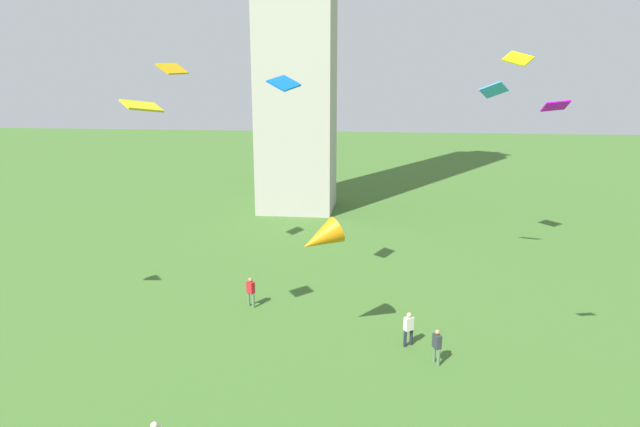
# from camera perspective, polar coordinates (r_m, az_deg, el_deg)

# --- Properties ---
(person_0) EXTENTS (0.41, 0.49, 1.62)m
(person_0) POSITION_cam_1_polar(r_m,az_deg,el_deg) (25.27, 11.93, -13.06)
(person_0) COLOR #51754C
(person_0) RESTS_ON ground_plane
(person_1) EXTENTS (0.50, 0.46, 1.66)m
(person_1) POSITION_cam_1_polar(r_m,az_deg,el_deg) (26.57, 9.10, -11.46)
(person_1) COLOR #1E2333
(person_1) RESTS_ON ground_plane
(person_4) EXTENTS (0.50, 0.46, 1.68)m
(person_4) POSITION_cam_1_polar(r_m,az_deg,el_deg) (30.61, -7.14, -7.85)
(person_4) COLOR #51754C
(person_4) RESTS_ON ground_plane
(kite_flying_0) EXTENTS (2.44, 2.17, 1.81)m
(kite_flying_0) POSITION_cam_1_polar(r_m,az_deg,el_deg) (24.66, 0.07, -2.55)
(kite_flying_0) COLOR orange
(kite_flying_1) EXTENTS (1.70, 1.35, 1.05)m
(kite_flying_1) POSITION_cam_1_polar(r_m,az_deg,el_deg) (34.62, 17.45, 12.03)
(kite_flying_1) COLOR #328CE5
(kite_flying_3) EXTENTS (1.70, 1.77, 0.55)m
(kite_flying_3) POSITION_cam_1_polar(r_m,az_deg,el_deg) (23.58, -17.86, 10.50)
(kite_flying_3) COLOR gold
(kite_flying_4) EXTENTS (1.97, 1.73, 1.04)m
(kite_flying_4) POSITION_cam_1_polar(r_m,az_deg,el_deg) (38.43, 19.70, 14.77)
(kite_flying_4) COLOR #C7C40A
(kite_flying_5) EXTENTS (1.65, 1.86, 0.84)m
(kite_flying_5) POSITION_cam_1_polar(r_m,az_deg,el_deg) (29.24, -3.72, 13.23)
(kite_flying_5) COLOR blue
(kite_flying_6) EXTENTS (0.90, 0.66, 0.43)m
(kite_flying_6) POSITION_cam_1_polar(r_m,az_deg,el_deg) (20.72, 23.08, 10.15)
(kite_flying_6) COLOR #BD08DE
(kite_flying_7) EXTENTS (1.67, 1.97, 0.73)m
(kite_flying_7) POSITION_cam_1_polar(r_m,az_deg,el_deg) (35.54, -14.97, 14.20)
(kite_flying_7) COLOR #BE8D0A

